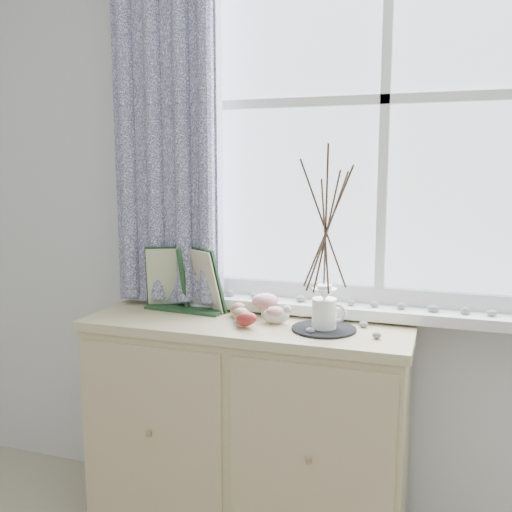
# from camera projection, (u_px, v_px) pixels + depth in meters

# --- Properties ---
(sideboard) EXTENTS (1.20, 0.45, 0.85)m
(sideboard) POSITION_uv_depth(u_px,v_px,m) (247.00, 429.00, 2.16)
(sideboard) COLOR beige
(sideboard) RESTS_ON ground
(botanical_book) EXTENTS (0.38, 0.16, 0.26)m
(botanical_book) POSITION_uv_depth(u_px,v_px,m) (181.00, 279.00, 2.20)
(botanical_book) COLOR #1E3F22
(botanical_book) RESTS_ON sideboard
(toadstool_cluster) EXTENTS (0.14, 0.15, 0.09)m
(toadstool_cluster) POSITION_uv_depth(u_px,v_px,m) (268.00, 304.00, 2.11)
(toadstool_cluster) COLOR beige
(toadstool_cluster) RESTS_ON sideboard
(wooden_eggs) EXTENTS (0.14, 0.18, 0.08)m
(wooden_eggs) POSITION_uv_depth(u_px,v_px,m) (242.00, 314.00, 2.07)
(wooden_eggs) COLOR tan
(wooden_eggs) RESTS_ON sideboard
(songbird_figurine) EXTENTS (0.14, 0.10, 0.07)m
(songbird_figurine) POSITION_uv_depth(u_px,v_px,m) (276.00, 314.00, 2.05)
(songbird_figurine) COLOR beige
(songbird_figurine) RESTS_ON sideboard
(crocheted_doily) EXTENTS (0.22, 0.22, 0.01)m
(crocheted_doily) POSITION_uv_depth(u_px,v_px,m) (324.00, 329.00, 1.98)
(crocheted_doily) COLOR black
(crocheted_doily) RESTS_ON sideboard
(twig_pitcher) EXTENTS (0.27, 0.27, 0.64)m
(twig_pitcher) POSITION_uv_depth(u_px,v_px,m) (326.00, 224.00, 1.92)
(twig_pitcher) COLOR white
(twig_pitcher) RESTS_ON crocheted_doily
(sideboard_pebbles) EXTENTS (0.33, 0.23, 0.02)m
(sideboard_pebbles) POSITION_uv_depth(u_px,v_px,m) (336.00, 325.00, 2.00)
(sideboard_pebbles) COLOR #959497
(sideboard_pebbles) RESTS_ON sideboard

